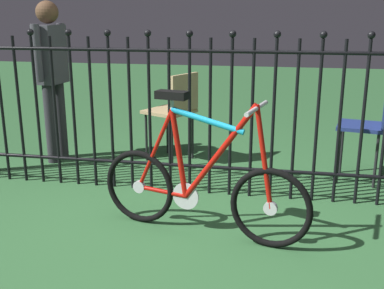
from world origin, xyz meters
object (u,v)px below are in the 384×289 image
at_px(bicycle, 201,186).
at_px(chair_tan, 175,107).
at_px(chair_navy, 370,121).
at_px(person_visitor, 52,69).

height_order(bicycle, chair_tan, bicycle).
height_order(chair_navy, person_visitor, person_visitor).
distance_m(bicycle, chair_tan, 1.57).
bearing_deg(bicycle, chair_tan, 108.60).
bearing_deg(person_visitor, chair_navy, -1.53).
xyz_separation_m(bicycle, chair_tan, (-0.50, 1.48, 0.20)).
bearing_deg(person_visitor, bicycle, -38.73).
relative_size(chair_navy, person_visitor, 0.56).
bearing_deg(person_visitor, chair_tan, 8.56).
bearing_deg(chair_navy, bicycle, -134.29).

